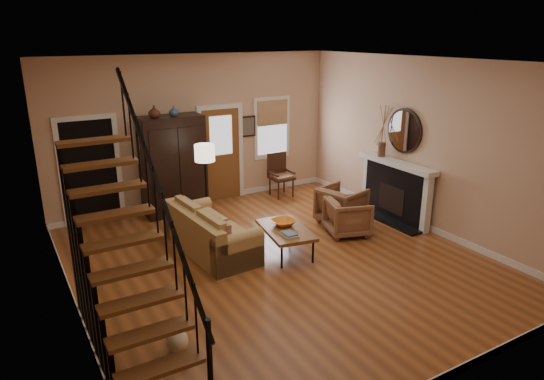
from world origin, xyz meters
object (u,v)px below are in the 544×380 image
armoire (173,166)px  floor_lamp (206,187)px  sofa (211,231)px  coffee_table (286,241)px  side_chair (281,175)px  armchair_right (342,205)px  armchair_left (348,217)px

armoire → floor_lamp: 1.17m
sofa → coffee_table: 1.32m
sofa → armoire: bearing=82.8°
armoire → sofa: 2.30m
armoire → coffee_table: size_ratio=1.73×
sofa → floor_lamp: bearing=66.5°
armoire → side_chair: armoire is taller
sofa → armchair_right: sofa is taller
side_chair → armoire: bearing=175.5°
armchair_left → floor_lamp: bearing=70.5°
armchair_left → floor_lamp: floor_lamp is taller
sofa → armchair_right: 2.84m
floor_lamp → sofa: bearing=-109.5°
armoire → coffee_table: 3.19m
armchair_left → side_chair: bearing=15.9°
armchair_left → side_chair: size_ratio=0.76×
armoire → floor_lamp: size_ratio=1.24×
side_chair → coffee_table: bearing=-120.0°
armoire → side_chair: (2.55, -0.20, -0.54)m
armchair_right → side_chair: 2.08m
armoire → armchair_right: 3.60m
armchair_left → armchair_right: size_ratio=0.94×
sofa → armchair_left: 2.64m
armchair_left → coffee_table: bearing=112.8°
floor_lamp → side_chair: size_ratio=1.65×
coffee_table → armchair_right: (1.74, 0.65, 0.14)m
coffee_table → side_chair: 3.16m
coffee_table → floor_lamp: size_ratio=0.72×
armchair_right → side_chair: side_chair is taller
coffee_table → side_chair: size_ratio=1.19×
sofa → coffee_table: sofa is taller
sofa → armchair_left: sofa is taller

